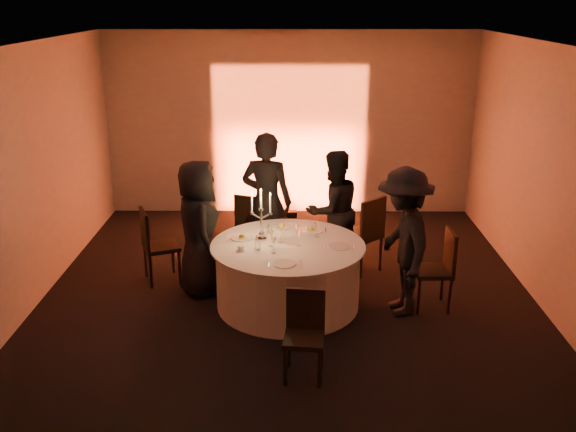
{
  "coord_description": "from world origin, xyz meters",
  "views": [
    {
      "loc": [
        0.06,
        -6.91,
        3.51
      ],
      "look_at": [
        0.0,
        0.2,
        1.05
      ],
      "focal_mm": 40.0,
      "sensor_mm": 36.0,
      "label": 1
    }
  ],
  "objects_px": {
    "chair_left": "(154,242)",
    "guest_right": "(403,242)",
    "chair_right": "(440,265)",
    "coffee_cup": "(241,248)",
    "banquet_table": "(288,275)",
    "chair_front": "(305,329)",
    "chair_back_left": "(252,223)",
    "candelabra": "(261,222)",
    "chair_back_right": "(366,230)",
    "guest_back_left": "(267,202)",
    "guest_back_right": "(333,211)",
    "guest_left": "(198,228)"
  },
  "relations": [
    {
      "from": "chair_front",
      "to": "chair_back_right",
      "type": "bearing_deg",
      "value": 77.1
    },
    {
      "from": "chair_back_right",
      "to": "chair_back_left",
      "type": "bearing_deg",
      "value": -57.74
    },
    {
      "from": "chair_right",
      "to": "guest_back_left",
      "type": "relative_size",
      "value": 0.52
    },
    {
      "from": "guest_back_right",
      "to": "coffee_cup",
      "type": "bearing_deg",
      "value": 21.52
    },
    {
      "from": "guest_back_left",
      "to": "chair_back_left",
      "type": "bearing_deg",
      "value": -34.82
    },
    {
      "from": "chair_back_left",
      "to": "chair_back_right",
      "type": "xyz_separation_m",
      "value": [
        1.51,
        -0.4,
        0.05
      ]
    },
    {
      "from": "guest_back_right",
      "to": "banquet_table",
      "type": "bearing_deg",
      "value": 34.12
    },
    {
      "from": "chair_back_left",
      "to": "chair_right",
      "type": "bearing_deg",
      "value": 166.15
    },
    {
      "from": "chair_back_left",
      "to": "guest_right",
      "type": "relative_size",
      "value": 0.56
    },
    {
      "from": "guest_right",
      "to": "coffee_cup",
      "type": "xyz_separation_m",
      "value": [
        -1.84,
        -0.05,
        -0.06
      ]
    },
    {
      "from": "chair_back_right",
      "to": "guest_back_right",
      "type": "relative_size",
      "value": 0.64
    },
    {
      "from": "chair_back_right",
      "to": "guest_back_left",
      "type": "xyz_separation_m",
      "value": [
        -1.3,
        0.16,
        0.34
      ]
    },
    {
      "from": "guest_right",
      "to": "coffee_cup",
      "type": "relative_size",
      "value": 15.72
    },
    {
      "from": "chair_back_left",
      "to": "guest_left",
      "type": "distance_m",
      "value": 1.21
    },
    {
      "from": "chair_left",
      "to": "coffee_cup",
      "type": "xyz_separation_m",
      "value": [
        1.17,
        -0.85,
        0.25
      ]
    },
    {
      "from": "banquet_table",
      "to": "chair_right",
      "type": "bearing_deg",
      "value": -1.51
    },
    {
      "from": "guest_back_right",
      "to": "coffee_cup",
      "type": "distance_m",
      "value": 1.73
    },
    {
      "from": "banquet_table",
      "to": "chair_back_left",
      "type": "distance_m",
      "value": 1.46
    },
    {
      "from": "chair_left",
      "to": "guest_right",
      "type": "relative_size",
      "value": 0.56
    },
    {
      "from": "chair_left",
      "to": "chair_front",
      "type": "distance_m",
      "value": 2.82
    },
    {
      "from": "chair_back_left",
      "to": "chair_back_right",
      "type": "distance_m",
      "value": 1.56
    },
    {
      "from": "chair_back_right",
      "to": "guest_left",
      "type": "height_order",
      "value": "guest_left"
    },
    {
      "from": "chair_back_left",
      "to": "coffee_cup",
      "type": "height_order",
      "value": "chair_back_left"
    },
    {
      "from": "chair_left",
      "to": "chair_back_right",
      "type": "xyz_separation_m",
      "value": [
        2.71,
        0.32,
        0.04
      ]
    },
    {
      "from": "chair_back_right",
      "to": "candelabra",
      "type": "xyz_separation_m",
      "value": [
        -1.32,
        -0.81,
        0.4
      ]
    },
    {
      "from": "chair_back_right",
      "to": "coffee_cup",
      "type": "height_order",
      "value": "chair_back_right"
    },
    {
      "from": "chair_back_left",
      "to": "guest_back_right",
      "type": "height_order",
      "value": "guest_back_right"
    },
    {
      "from": "guest_right",
      "to": "candelabra",
      "type": "xyz_separation_m",
      "value": [
        -1.62,
        0.3,
        0.13
      ]
    },
    {
      "from": "chair_right",
      "to": "coffee_cup",
      "type": "height_order",
      "value": "chair_right"
    },
    {
      "from": "banquet_table",
      "to": "guest_back_right",
      "type": "height_order",
      "value": "guest_back_right"
    },
    {
      "from": "chair_right",
      "to": "guest_left",
      "type": "bearing_deg",
      "value": -99.66
    },
    {
      "from": "guest_back_right",
      "to": "guest_right",
      "type": "height_order",
      "value": "guest_right"
    },
    {
      "from": "chair_back_left",
      "to": "chair_back_right",
      "type": "relative_size",
      "value": 0.92
    },
    {
      "from": "chair_back_right",
      "to": "guest_back_left",
      "type": "relative_size",
      "value": 0.56
    },
    {
      "from": "chair_back_left",
      "to": "candelabra",
      "type": "relative_size",
      "value": 1.5
    },
    {
      "from": "chair_back_right",
      "to": "chair_right",
      "type": "bearing_deg",
      "value": 83.97
    },
    {
      "from": "chair_back_right",
      "to": "chair_front",
      "type": "relative_size",
      "value": 1.21
    },
    {
      "from": "chair_back_left",
      "to": "coffee_cup",
      "type": "xyz_separation_m",
      "value": [
        -0.03,
        -1.57,
        0.26
      ]
    },
    {
      "from": "guest_back_left",
      "to": "coffee_cup",
      "type": "xyz_separation_m",
      "value": [
        -0.24,
        -1.32,
        -0.13
      ]
    },
    {
      "from": "chair_front",
      "to": "chair_left",
      "type": "bearing_deg",
      "value": 137.67
    },
    {
      "from": "guest_left",
      "to": "coffee_cup",
      "type": "height_order",
      "value": "guest_left"
    },
    {
      "from": "chair_left",
      "to": "candelabra",
      "type": "relative_size",
      "value": 1.52
    },
    {
      "from": "guest_back_left",
      "to": "coffee_cup",
      "type": "distance_m",
      "value": 1.35
    },
    {
      "from": "chair_front",
      "to": "guest_back_left",
      "type": "relative_size",
      "value": 0.46
    },
    {
      "from": "chair_left",
      "to": "coffee_cup",
      "type": "height_order",
      "value": "chair_left"
    },
    {
      "from": "guest_back_left",
      "to": "chair_front",
      "type": "bearing_deg",
      "value": 114.42
    },
    {
      "from": "chair_left",
      "to": "chair_back_right",
      "type": "distance_m",
      "value": 2.73
    },
    {
      "from": "guest_back_right",
      "to": "coffee_cup",
      "type": "height_order",
      "value": "guest_back_right"
    },
    {
      "from": "banquet_table",
      "to": "candelabra",
      "type": "distance_m",
      "value": 0.7
    },
    {
      "from": "banquet_table",
      "to": "chair_left",
      "type": "height_order",
      "value": "chair_left"
    }
  ]
}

